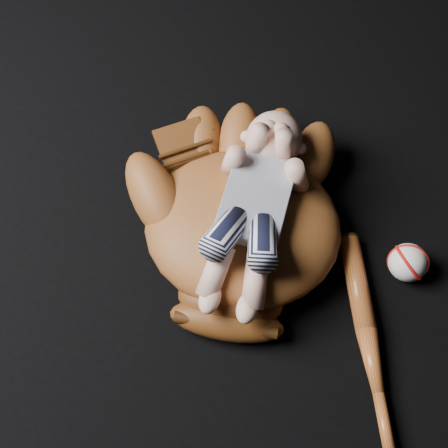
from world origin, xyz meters
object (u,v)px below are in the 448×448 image
Objects in this scene: baseball_glove at (243,221)px; baseball_bat at (369,343)px; baseball at (408,263)px; newborn_baby at (252,212)px.

baseball_glove is 1.24× the size of baseball_bat.
baseball_glove reaches higher than baseball.
newborn_baby reaches higher than baseball.
baseball reaches higher than baseball_bat.
baseball_glove is at bearing 148.83° from newborn_baby.
baseball is (0.01, 0.16, 0.02)m from baseball_bat.
newborn_baby is (0.02, -0.01, 0.06)m from baseball_glove.
baseball_bat is 5.75× the size of baseball.
baseball_bat is at bearing -92.04° from baseball.
baseball_bat is (0.26, -0.07, -0.12)m from newborn_baby.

